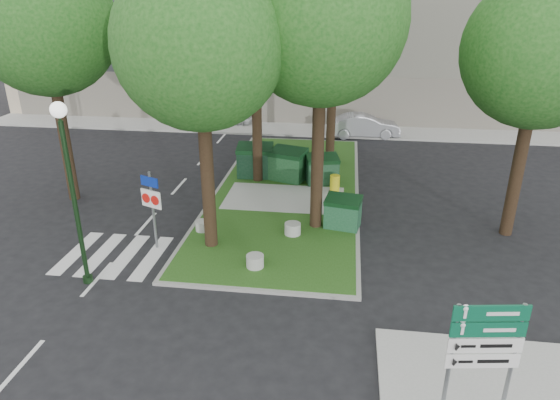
% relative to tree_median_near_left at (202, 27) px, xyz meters
% --- Properties ---
extents(ground, '(120.00, 120.00, 0.00)m').
position_rel_tree_median_near_left_xyz_m(ground, '(1.41, -2.56, -7.32)').
color(ground, black).
rests_on(ground, ground).
extents(median_island, '(6.00, 16.00, 0.12)m').
position_rel_tree_median_near_left_xyz_m(median_island, '(1.91, 5.44, -7.26)').
color(median_island, '#224C15').
rests_on(median_island, ground).
extents(median_kerb, '(6.30, 16.30, 0.10)m').
position_rel_tree_median_near_left_xyz_m(median_kerb, '(1.91, 5.44, -7.27)').
color(median_kerb, gray).
rests_on(median_kerb, ground).
extents(sidewalk_corner, '(5.00, 4.00, 0.12)m').
position_rel_tree_median_near_left_xyz_m(sidewalk_corner, '(7.91, -6.06, -7.26)').
color(sidewalk_corner, '#999993').
rests_on(sidewalk_corner, ground).
extents(building_sidewalk, '(42.00, 3.00, 0.12)m').
position_rel_tree_median_near_left_xyz_m(building_sidewalk, '(1.41, 15.94, -7.26)').
color(building_sidewalk, '#999993').
rests_on(building_sidewalk, ground).
extents(zebra_crossing, '(5.00, 3.00, 0.01)m').
position_rel_tree_median_near_left_xyz_m(zebra_crossing, '(-2.34, -1.06, -7.31)').
color(zebra_crossing, silver).
rests_on(zebra_crossing, ground).
extents(tree_median_near_left, '(5.20, 5.20, 10.53)m').
position_rel_tree_median_near_left_xyz_m(tree_median_near_left, '(0.00, 0.00, 0.00)').
color(tree_median_near_left, black).
rests_on(tree_median_near_left, ground).
extents(tree_median_near_right, '(5.60, 5.60, 11.46)m').
position_rel_tree_median_near_left_xyz_m(tree_median_near_right, '(3.50, 2.00, 0.67)').
color(tree_median_near_right, black).
rests_on(tree_median_near_right, ground).
extents(tree_median_mid, '(4.80, 4.80, 9.99)m').
position_rel_tree_median_near_left_xyz_m(tree_median_mid, '(0.50, 6.50, -0.34)').
color(tree_median_mid, black).
rests_on(tree_median_mid, ground).
extents(tree_street_left, '(5.40, 5.40, 11.00)m').
position_rel_tree_median_near_left_xyz_m(tree_street_left, '(-7.00, 3.50, 0.33)').
color(tree_street_left, black).
rests_on(tree_street_left, ground).
extents(tree_street_right, '(5.00, 5.00, 10.06)m').
position_rel_tree_median_near_left_xyz_m(tree_street_right, '(10.50, 2.50, -0.33)').
color(tree_street_right, black).
rests_on(tree_street_right, ground).
extents(dumpster_a, '(1.73, 1.26, 1.55)m').
position_rel_tree_median_near_left_xyz_m(dumpster_a, '(0.19, 6.99, -6.45)').
color(dumpster_a, '#0D311C').
rests_on(dumpster_a, median_island).
extents(dumpster_b, '(1.89, 1.58, 1.50)m').
position_rel_tree_median_near_left_xyz_m(dumpster_b, '(1.79, 6.72, -6.48)').
color(dumpster_b, '#13411D').
rests_on(dumpster_b, median_island).
extents(dumpster_c, '(1.64, 1.32, 1.34)m').
position_rel_tree_median_near_left_xyz_m(dumpster_c, '(3.39, 6.46, -6.56)').
color(dumpster_c, '#10351C').
rests_on(dumpster_c, median_island).
extents(dumpster_d, '(1.45, 1.14, 1.21)m').
position_rel_tree_median_near_left_xyz_m(dumpster_d, '(4.41, 1.97, -6.62)').
color(dumpster_d, '#154628').
rests_on(dumpster_d, median_island).
extents(bollard_left, '(0.52, 0.52, 0.37)m').
position_rel_tree_median_near_left_xyz_m(bollard_left, '(-0.69, 0.96, -7.01)').
color(bollard_left, '#A8A8A3').
rests_on(bollard_left, median_island).
extents(bollard_right, '(0.59, 0.59, 0.42)m').
position_rel_tree_median_near_left_xyz_m(bollard_right, '(2.63, 1.10, -6.99)').
color(bollard_right, '#9E9F9A').
rests_on(bollard_right, median_island).
extents(bollard_mid, '(0.57, 0.57, 0.41)m').
position_rel_tree_median_near_left_xyz_m(bollard_mid, '(1.70, -1.36, -6.99)').
color(bollard_mid, '#9E9E99').
rests_on(bollard_mid, median_island).
extents(litter_bin, '(0.43, 0.43, 0.74)m').
position_rel_tree_median_near_left_xyz_m(litter_bin, '(4.01, 5.48, -6.82)').
color(litter_bin, gold).
rests_on(litter_bin, median_island).
extents(street_lamp, '(0.45, 0.45, 5.59)m').
position_rel_tree_median_near_left_xyz_m(street_lamp, '(-3.29, -2.75, -3.80)').
color(street_lamp, black).
rests_on(street_lamp, ground).
extents(traffic_sign_pole, '(0.79, 0.37, 2.81)m').
position_rel_tree_median_near_left_xyz_m(traffic_sign_pole, '(-1.98, -0.33, -5.52)').
color(traffic_sign_pole, slate).
rests_on(traffic_sign_pole, ground).
extents(directional_sign, '(1.43, 0.28, 2.89)m').
position_rel_tree_median_near_left_xyz_m(directional_sign, '(7.19, -6.92, -5.28)').
color(directional_sign, slate).
rests_on(directional_sign, sidewalk_corner).
extents(car_white, '(4.57, 1.97, 1.54)m').
position_rel_tree_median_near_left_xyz_m(car_white, '(-4.06, 16.94, -6.55)').
color(car_white, silver).
rests_on(car_white, ground).
extents(car_silver, '(4.40, 1.98, 1.40)m').
position_rel_tree_median_near_left_xyz_m(car_silver, '(5.45, 14.96, -6.62)').
color(car_silver, '#A4A5AC').
rests_on(car_silver, ground).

